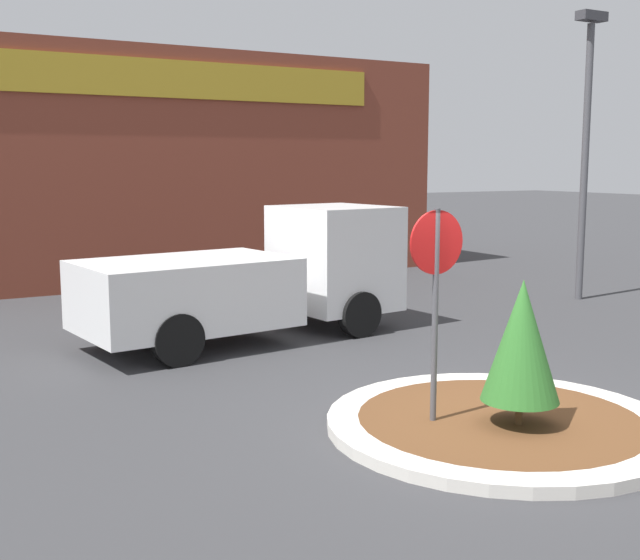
# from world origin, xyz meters

# --- Properties ---
(ground_plane) EXTENTS (120.00, 120.00, 0.00)m
(ground_plane) POSITION_xyz_m (0.00, 0.00, 0.00)
(ground_plane) COLOR #38383A
(traffic_island) EXTENTS (3.99, 3.99, 0.14)m
(traffic_island) POSITION_xyz_m (0.00, 0.00, 0.07)
(traffic_island) COLOR beige
(traffic_island) RESTS_ON ground_plane
(stop_sign) EXTENTS (0.71, 0.07, 2.55)m
(stop_sign) POSITION_xyz_m (-0.72, 0.32, 1.77)
(stop_sign) COLOR #4C4C51
(stop_sign) RESTS_ON ground_plane
(island_shrub) EXTENTS (0.87, 0.87, 1.64)m
(island_shrub) POSITION_xyz_m (0.01, -0.29, 1.10)
(island_shrub) COLOR brown
(island_shrub) RESTS_ON traffic_island
(utility_truck) EXTENTS (5.84, 2.64, 2.26)m
(utility_truck) POSITION_xyz_m (-0.31, 5.79, 1.08)
(utility_truck) COLOR white
(utility_truck) RESTS_ON ground_plane
(storefront_building) EXTENTS (15.15, 6.07, 5.86)m
(storefront_building) POSITION_xyz_m (0.70, 15.28, 2.93)
(storefront_building) COLOR brown
(storefront_building) RESTS_ON ground_plane
(light_pole) EXTENTS (0.70, 0.30, 6.26)m
(light_pole) POSITION_xyz_m (7.70, 5.88, 3.68)
(light_pole) COLOR #4C4C51
(light_pole) RESTS_ON ground_plane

